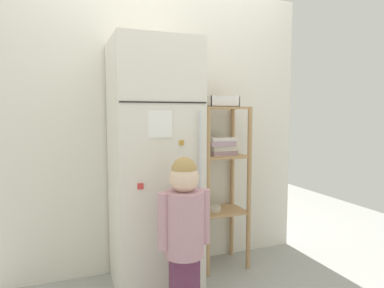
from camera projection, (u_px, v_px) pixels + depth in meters
name	position (u px, v px, depth m)	size (l,w,h in m)	color
ground_plane	(175.00, 281.00, 2.57)	(6.00, 6.00, 0.00)	#999993
kitchen_wall_back	(162.00, 129.00, 2.78)	(2.48, 0.03, 2.26)	silver
refrigerator	(154.00, 166.00, 2.46)	(0.58, 0.60, 1.76)	silver
child_standing	(184.00, 223.00, 2.03)	(0.32, 0.24, 1.01)	#683452
pantry_shelf_unit	(221.00, 167.00, 2.79)	(0.40, 0.32, 1.31)	tan
fruit_bin	(220.00, 102.00, 2.75)	(0.25, 0.20, 0.09)	white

